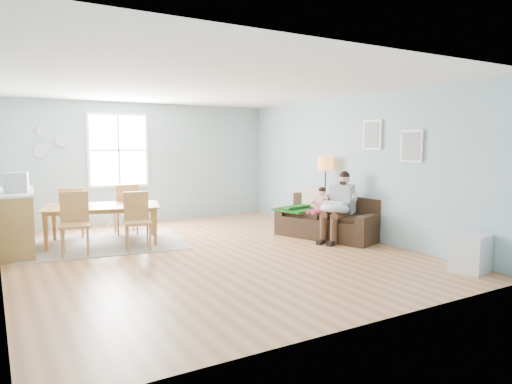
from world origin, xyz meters
TOP-DOWN VIEW (x-y plane):
  - room at (0.00, 0.00)m, footprint 8.40×9.40m
  - window at (-0.60, 3.46)m, footprint 1.32×0.08m
  - pictures at (2.97, -1.05)m, footprint 0.05×1.34m
  - wall_plates at (-2.00, 3.47)m, footprint 0.67×0.02m
  - sofa at (2.50, 0.01)m, footprint 1.43×2.09m
  - green_throw at (2.21, 0.59)m, footprint 1.03×0.90m
  - beige_pillow at (2.52, 0.56)m, footprint 0.25×0.47m
  - father at (2.48, -0.29)m, footprint 0.98×0.69m
  - nursing_pillow at (2.35, -0.34)m, footprint 0.71×0.71m
  - infant at (2.33, -0.31)m, footprint 0.28×0.34m
  - toddler at (2.37, 0.16)m, footprint 0.51×0.33m
  - floor_lamp at (2.80, 0.51)m, footprint 0.31×0.31m
  - storage_cube at (2.69, -2.83)m, footprint 0.56×0.52m
  - rug at (-1.35, 1.62)m, footprint 2.97×2.40m
  - dining_table at (-1.35, 1.62)m, footprint 2.18×1.56m
  - chair_sw at (-1.92, 1.02)m, footprint 0.54×0.54m
  - chair_se at (-0.94, 0.89)m, footprint 0.51×0.51m
  - chair_nw at (-1.76, 2.36)m, footprint 0.52×0.52m
  - chair_ne at (-0.78, 2.23)m, footprint 0.48×0.48m
  - counter at (-2.70, 1.79)m, footprint 0.66×1.85m
  - monitor at (-2.71, 1.44)m, footprint 0.38×0.36m
  - baby_swing at (-0.57, 2.83)m, footprint 0.78×0.79m

SIDE VIEW (x-z plane):
  - rug at x=-1.35m, z-range 0.00..0.01m
  - storage_cube at x=2.69m, z-range 0.00..0.53m
  - sofa at x=2.50m, z-range -0.11..0.67m
  - dining_table at x=-1.35m, z-range 0.00..0.69m
  - baby_swing at x=-0.57m, z-range -0.04..0.76m
  - green_throw at x=2.21m, z-range 0.48..0.52m
  - counter at x=-2.70m, z-range 0.01..1.02m
  - chair_nw at x=-1.76m, z-range 0.07..1.04m
  - chair_se at x=-0.94m, z-range 0.07..1.05m
  - chair_ne at x=-0.78m, z-range 0.07..1.08m
  - chair_sw at x=-1.92m, z-range 0.08..1.10m
  - nursing_pillow at x=2.35m, z-range 0.50..0.72m
  - toddler at x=2.37m, z-range 0.28..1.03m
  - father at x=2.48m, z-range 0.04..1.32m
  - infant at x=2.33m, z-range 0.63..0.76m
  - beige_pillow at x=2.52m, z-range 0.48..0.93m
  - monitor at x=-2.71m, z-range 1.02..1.34m
  - floor_lamp at x=2.80m, z-range 0.50..2.03m
  - window at x=-0.60m, z-range 0.84..2.46m
  - wall_plates at x=-2.00m, z-range 1.50..2.16m
  - pictures at x=2.97m, z-range 1.48..2.22m
  - room at x=0.00m, z-range 0.47..4.37m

